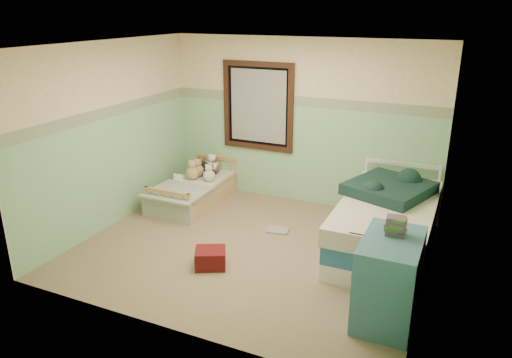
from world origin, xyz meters
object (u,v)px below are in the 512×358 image
at_px(toddler_bed_frame, 195,196).
at_px(twin_bed_frame, 384,243).
at_px(plush_floor_cream, 179,190).
at_px(red_pillow, 210,258).
at_px(floor_book, 278,230).
at_px(plush_floor_tan, 187,200).
at_px(dresser, 389,280).

bearing_deg(toddler_bed_frame, twin_bed_frame, -7.85).
relative_size(plush_floor_cream, red_pillow, 0.78).
bearing_deg(twin_bed_frame, floor_book, -178.80).
bearing_deg(floor_book, plush_floor_tan, 162.76).
height_order(plush_floor_tan, dresser, dresser).
xyz_separation_m(twin_bed_frame, floor_book, (-1.42, -0.03, -0.10)).
height_order(plush_floor_cream, red_pillow, plush_floor_cream).
bearing_deg(red_pillow, plush_floor_cream, 132.24).
relative_size(toddler_bed_frame, twin_bed_frame, 0.73).
height_order(plush_floor_cream, dresser, dresser).
height_order(toddler_bed_frame, dresser, dresser).
bearing_deg(plush_floor_tan, red_pillow, -49.71).
height_order(red_pillow, floor_book, red_pillow).
bearing_deg(plush_floor_tan, dresser, -26.03).
relative_size(plush_floor_tan, dresser, 0.26).
bearing_deg(plush_floor_cream, floor_book, -14.12).
height_order(plush_floor_tan, twin_bed_frame, plush_floor_tan).
bearing_deg(twin_bed_frame, plush_floor_cream, 172.31).
distance_m(red_pillow, floor_book, 1.27).
distance_m(plush_floor_tan, twin_bed_frame, 3.02).
bearing_deg(red_pillow, toddler_bed_frame, 126.30).
bearing_deg(twin_bed_frame, plush_floor_tan, 176.33).
height_order(twin_bed_frame, dresser, dresser).
bearing_deg(twin_bed_frame, dresser, -79.10).
xyz_separation_m(red_pillow, floor_book, (0.37, 1.22, -0.10)).
bearing_deg(plush_floor_cream, twin_bed_frame, -7.69).
distance_m(toddler_bed_frame, red_pillow, 2.06).
relative_size(toddler_bed_frame, plush_floor_cream, 5.63).
bearing_deg(plush_floor_cream, toddler_bed_frame, -6.20).
relative_size(plush_floor_cream, dresser, 0.32).
bearing_deg(dresser, twin_bed_frame, 100.90).
height_order(toddler_bed_frame, red_pillow, red_pillow).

